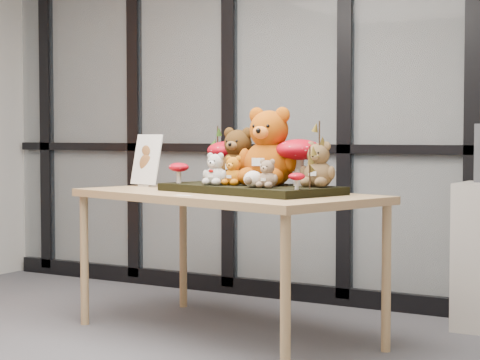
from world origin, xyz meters
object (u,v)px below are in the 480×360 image
Objects in this scene: bear_beige_small at (267,172)px; plush_cream_hedgehog at (253,178)px; mushroom_back_left at (227,159)px; display_table at (225,204)px; mushroom_back_right at (299,160)px; mushroom_front_left at (179,172)px; bear_small_yellow at (233,169)px; bear_white_bow at (216,167)px; mushroom_front_right at (297,180)px; bear_pooh_yellow at (269,142)px; sign_holder at (146,162)px; diorama_tray at (250,189)px; bear_brown_medium at (238,152)px; bear_tan_back at (318,162)px.

bear_beige_small is 1.70× the size of plush_cream_hedgehog.
display_table is at bearing -60.72° from mushroom_back_left.
mushroom_back_right reaches higher than mushroom_back_left.
mushroom_front_left is at bearing -171.47° from mushroom_back_right.
bear_white_bow is at bearing -144.91° from bear_small_yellow.
bear_small_yellow is 1.89× the size of mushroom_front_right.
bear_pooh_yellow is at bearing 137.48° from mushroom_front_right.
bear_beige_small is at bearing -9.10° from display_table.
bear_beige_small is (0.37, -0.08, -0.01)m from bear_white_bow.
mushroom_front_left reaches higher than mushroom_front_right.
mushroom_front_right is at bearing 2.72° from bear_beige_small.
bear_pooh_yellow reaches higher than bear_white_bow.
mushroom_back_left is at bearing 149.66° from plush_cream_hedgehog.
bear_white_bow is at bearing -130.23° from bear_pooh_yellow.
bear_small_yellow is 0.55× the size of sign_holder.
bear_pooh_yellow is at bearing 46.39° from diorama_tray.
bear_pooh_yellow is 1.79× the size of mushroom_back_left.
bear_brown_medium reaches higher than bear_white_bow.
bear_white_bow is (-0.10, -0.03, 0.01)m from bear_small_yellow.
bear_small_yellow is 0.50m from mushroom_front_right.
bear_pooh_yellow reaches higher than mushroom_back_right.
bear_pooh_yellow is 1.46× the size of sign_holder.
sign_holder reaches higher than bear_small_yellow.
mushroom_front_left is 0.88m from mushroom_front_right.
plush_cream_hedgehog reaches higher than diorama_tray.
display_table is at bearing -159.28° from bear_tan_back.
display_table is at bearing -167.61° from mushroom_back_right.
display_table is 0.77m from sign_holder.
mushroom_back_right reaches higher than display_table.
bear_beige_small is at bearing -26.17° from bear_brown_medium.
mushroom_front_left is (-0.16, -0.28, -0.07)m from mushroom_back_left.
plush_cream_hedgehog is 1.07m from sign_holder.
bear_white_bow is 0.76m from sign_holder.
plush_cream_hedgehog is (0.14, -0.21, 0.07)m from diorama_tray.
diorama_tray is at bearing 149.99° from mushroom_front_right.
bear_beige_small is at bearing -40.16° from mushroom_back_left.
sign_holder is (-1.13, 0.13, -0.03)m from mushroom_back_right.
bear_white_bow is 0.70× the size of mushroom_back_right.
bear_tan_back is 2.82× the size of mushroom_front_right.
bear_pooh_yellow reaches higher than mushroom_front_left.
bear_white_bow is (-0.56, -0.14, -0.04)m from bear_tan_back.
diorama_tray is at bearing 139.18° from plush_cream_hedgehog.
sign_holder is (-0.56, -0.05, -0.02)m from mushroom_back_left.
display_table is 0.44m from bear_beige_small.
bear_small_yellow reaches higher than bear_beige_small.
bear_small_yellow reaches higher than mushroom_front_left.
mushroom_front_left is at bearing -18.06° from sign_holder.
mushroom_front_right is at bearing -27.07° from bear_pooh_yellow.
bear_small_yellow is (-0.47, -0.10, -0.04)m from bear_tan_back.
bear_white_bow is (-0.25, -0.17, -0.14)m from bear_pooh_yellow.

